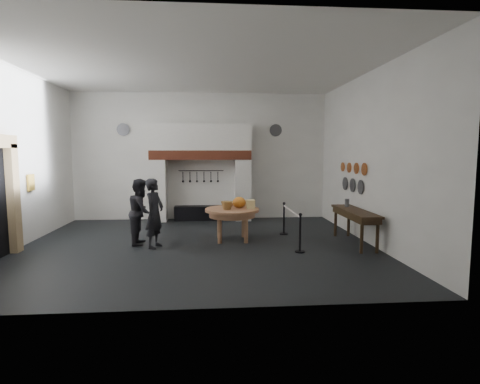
{
  "coord_description": "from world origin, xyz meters",
  "views": [
    {
      "loc": [
        0.34,
        -9.56,
        2.39
      ],
      "look_at": [
        1.12,
        0.31,
        1.35
      ],
      "focal_mm": 28.0,
      "sensor_mm": 36.0,
      "label": 1
    }
  ],
  "objects": [
    {
      "name": "wall_left",
      "position": [
        -4.5,
        0.0,
        2.25
      ],
      "size": [
        0.02,
        8.0,
        4.5
      ],
      "primitive_type": "cube",
      "color": "white",
      "rests_on": "floor"
    },
    {
      "name": "pewter_plate_mid",
      "position": [
        4.46,
        1.0,
        1.45
      ],
      "size": [
        0.03,
        0.4,
        0.4
      ],
      "primitive_type": "cylinder",
      "rotation": [
        0.0,
        1.57,
        0.0
      ],
      "color": "#4C4C51",
      "rests_on": "wall_right"
    },
    {
      "name": "copper_pan_d",
      "position": [
        4.46,
        1.85,
        1.95
      ],
      "size": [
        0.03,
        0.28,
        0.28
      ],
      "primitive_type": "cylinder",
      "rotation": [
        0.0,
        1.57,
        0.0
      ],
      "color": "#C6662D",
      "rests_on": "wall_right"
    },
    {
      "name": "pewter_plate_back_left",
      "position": [
        -2.7,
        3.96,
        3.2
      ],
      "size": [
        0.44,
        0.03,
        0.44
      ],
      "primitive_type": "cylinder",
      "rotation": [
        1.57,
        0.0,
        0.0
      ],
      "color": "#4C4C51",
      "rests_on": "wall_back"
    },
    {
      "name": "wicker_basket",
      "position": [
        0.77,
        0.36,
        0.98
      ],
      "size": [
        0.39,
        0.39,
        0.22
      ],
      "primitive_type": "cone",
      "rotation": [
        3.14,
        0.0,
        -0.26
      ],
      "color": "olive",
      "rests_on": "work_table"
    },
    {
      "name": "chimney_pier_left",
      "position": [
        -1.48,
        3.65,
        1.07
      ],
      "size": [
        0.55,
        0.7,
        2.15
      ],
      "primitive_type": "cube",
      "color": "silver",
      "rests_on": "floor"
    },
    {
      "name": "side_table",
      "position": [
        4.1,
        -0.16,
        0.87
      ],
      "size": [
        0.55,
        2.2,
        0.06
      ],
      "primitive_type": "cube",
      "color": "#322412",
      "rests_on": "floor"
    },
    {
      "name": "wall_right",
      "position": [
        4.5,
        0.0,
        2.25
      ],
      "size": [
        0.02,
        8.0,
        4.5
      ],
      "primitive_type": "cube",
      "color": "white",
      "rests_on": "floor"
    },
    {
      "name": "utensil_rail",
      "position": [
        0.0,
        3.92,
        1.75
      ],
      "size": [
        1.6,
        0.02,
        0.02
      ],
      "primitive_type": "cylinder",
      "rotation": [
        0.0,
        1.57,
        0.0
      ],
      "color": "black",
      "rests_on": "wall_back"
    },
    {
      "name": "iron_range",
      "position": [
        0.0,
        3.72,
        0.25
      ],
      "size": [
        1.9,
        0.45,
        0.5
      ],
      "primitive_type": "cube",
      "color": "black",
      "rests_on": "floor"
    },
    {
      "name": "visitor_near",
      "position": [
        -1.08,
        -0.13,
        0.88
      ],
      "size": [
        0.6,
        0.74,
        1.75
      ],
      "primitive_type": "imported",
      "rotation": [
        0.0,
        0.0,
        1.24
      ],
      "color": "black",
      "rests_on": "floor"
    },
    {
      "name": "barrier_post_far",
      "position": [
        2.47,
        1.13,
        0.45
      ],
      "size": [
        0.05,
        0.05,
        0.9
      ],
      "primitive_type": "cylinder",
      "color": "black",
      "rests_on": "floor"
    },
    {
      "name": "hearth_brick_band",
      "position": [
        0.0,
        3.65,
        2.31
      ],
      "size": [
        3.5,
        0.72,
        0.32
      ],
      "primitive_type": "cube",
      "color": "#9E442B",
      "rests_on": "chimney_pier_left"
    },
    {
      "name": "bread_loaf",
      "position": [
        0.82,
        0.86,
        0.94
      ],
      "size": [
        0.31,
        0.18,
        0.13
      ],
      "primitive_type": "ellipsoid",
      "color": "brown",
      "rests_on": "work_table"
    },
    {
      "name": "pewter_plate_left",
      "position": [
        4.46,
        0.4,
        1.45
      ],
      "size": [
        0.03,
        0.4,
        0.4
      ],
      "primitive_type": "cylinder",
      "rotation": [
        0.0,
        1.57,
        0.0
      ],
      "color": "#4C4C51",
      "rests_on": "wall_right"
    },
    {
      "name": "wall_back",
      "position": [
        0.0,
        4.0,
        2.25
      ],
      "size": [
        9.0,
        0.02,
        4.5
      ],
      "primitive_type": "cube",
      "color": "white",
      "rests_on": "floor"
    },
    {
      "name": "wall_plaque",
      "position": [
        -4.45,
        0.8,
        1.6
      ],
      "size": [
        0.05,
        0.34,
        0.44
      ],
      "primitive_type": "cube",
      "color": "gold",
      "rests_on": "wall_left"
    },
    {
      "name": "barrier_rope",
      "position": [
        2.47,
        0.13,
        0.85
      ],
      "size": [
        0.04,
        2.0,
        0.04
      ],
      "primitive_type": "cylinder",
      "rotation": [
        1.57,
        0.0,
        0.0
      ],
      "color": "white",
      "rests_on": "barrier_post_near"
    },
    {
      "name": "work_table",
      "position": [
        0.92,
        0.51,
        0.84
      ],
      "size": [
        1.8,
        1.8,
        0.07
      ],
      "primitive_type": "cylinder",
      "rotation": [
        0.0,
        0.0,
        -0.26
      ],
      "color": "#B07653",
      "rests_on": "floor"
    },
    {
      "name": "pewter_jug",
      "position": [
        4.1,
        0.44,
        1.01
      ],
      "size": [
        0.12,
        0.12,
        0.22
      ],
      "primitive_type": "cylinder",
      "color": "#545559",
      "rests_on": "side_table"
    },
    {
      "name": "cheese_block_big",
      "position": [
        1.42,
        0.46,
        0.99
      ],
      "size": [
        0.22,
        0.22,
        0.24
      ],
      "primitive_type": "cube",
      "color": "#E5D088",
      "rests_on": "work_table"
    },
    {
      "name": "wall_front",
      "position": [
        0.0,
        -4.0,
        2.25
      ],
      "size": [
        9.0,
        0.02,
        4.5
      ],
      "primitive_type": "cube",
      "color": "white",
      "rests_on": "floor"
    },
    {
      "name": "pewter_plate_right",
      "position": [
        4.46,
        1.6,
        1.45
      ],
      "size": [
        0.03,
        0.4,
        0.4
      ],
      "primitive_type": "cylinder",
      "rotation": [
        0.0,
        1.57,
        0.0
      ],
      "color": "#4C4C51",
      "rests_on": "wall_right"
    },
    {
      "name": "copper_pan_c",
      "position": [
        4.46,
        1.3,
        1.95
      ],
      "size": [
        0.03,
        0.3,
        0.3
      ],
      "primitive_type": "cylinder",
      "rotation": [
        0.0,
        1.57,
        0.0
      ],
      "color": "#C6662D",
      "rests_on": "wall_right"
    },
    {
      "name": "copper_pan_b",
      "position": [
        4.46,
        0.75,
        1.95
      ],
      "size": [
        0.03,
        0.32,
        0.32
      ],
      "primitive_type": "cylinder",
      "rotation": [
        0.0,
        1.57,
        0.0
      ],
      "color": "#C6662D",
      "rests_on": "wall_right"
    },
    {
      "name": "floor",
      "position": [
        0.0,
        0.0,
        0.0
      ],
      "size": [
        9.0,
        8.0,
        0.02
      ],
      "primitive_type": "cube",
      "color": "black",
      "rests_on": "ground"
    },
    {
      "name": "cheese_block_small",
      "position": [
        1.4,
        0.76,
        0.97
      ],
      "size": [
        0.18,
        0.18,
        0.2
      ],
      "primitive_type": "cube",
      "color": "#FBDA96",
      "rests_on": "work_table"
    },
    {
      "name": "barrier_post_near",
      "position": [
        2.47,
        -0.87,
        0.45
      ],
      "size": [
        0.05,
        0.05,
        0.9
      ],
      "primitive_type": "cylinder",
      "color": "black",
      "rests_on": "floor"
    },
    {
      "name": "ceiling",
      "position": [
        0.0,
        0.0,
        4.5
      ],
      "size": [
        9.0,
        8.0,
        0.02
      ],
      "primitive_type": "cube",
      "color": "silver",
      "rests_on": "wall_back"
    },
    {
      "name": "pumpkin",
      "position": [
        1.12,
        0.61,
        1.03
      ],
      "size": [
        0.36,
        0.36,
        0.31
      ],
      "primitive_type": "ellipsoid",
      "color": "orange",
      "rests_on": "work_table"
    },
    {
      "name": "chimney_pier_right",
      "position": [
        1.48,
        3.65,
        1.07
      ],
      "size": [
        0.55,
        0.7,
        2.15
      ],
      "primitive_type": "cube",
      "color": "silver",
      "rests_on": "floor"
    },
    {
      "name": "pewter_plate_back_right",
      "position": [
        2.7,
        3.96,
        3.2
      ],
      "size": [
        0.44,
        0.03,
        0.44
      ],
      "primitive_type": "cylinder",
      "rotation": [
        1.57,
        0.0,
        0.0
      ],
      "color": "#4C4C51",
      "rests_on": "wall_back"
    },
    {
      "name": "chimney_hood",
      "position": [
        0.0,
        3.65,
        2.92
      ],
      "size": [
        3.5,
        0.7,
        0.9
      ],
      "primitive_type": "cube",
      "color": "silver",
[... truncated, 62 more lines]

